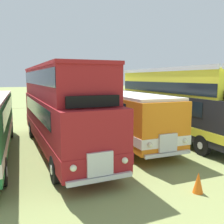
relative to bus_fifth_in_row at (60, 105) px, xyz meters
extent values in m
cylinder|color=black|center=(-2.89, -3.70, -1.96)|extent=(0.33, 1.05, 1.04)
cylinder|color=silver|center=(-2.74, -3.71, -1.96)|extent=(0.04, 0.36, 0.36)
cylinder|color=black|center=(-2.48, 4.16, -1.96)|extent=(0.33, 1.05, 1.04)
cylinder|color=silver|center=(-2.33, 4.15, -1.96)|extent=(0.04, 0.36, 0.36)
cube|color=maroon|center=(0.00, -0.12, -0.78)|extent=(2.67, 11.30, 2.30)
cube|color=maroon|center=(0.00, -0.12, -1.38)|extent=(2.71, 11.34, 0.44)
cube|color=#19232D|center=(0.00, 0.28, -0.18)|extent=(2.66, 8.90, 0.76)
cube|color=#19232D|center=(0.08, -5.69, -0.13)|extent=(2.20, 0.13, 0.90)
cube|color=silver|center=(0.09, -5.80, -1.38)|extent=(0.90, 0.13, 0.80)
cube|color=silver|center=(0.09, -5.83, -1.88)|extent=(2.30, 0.17, 0.16)
sphere|color=#EAEACC|center=(0.99, -5.80, -1.38)|extent=(0.22, 0.22, 0.22)
sphere|color=#EAEACC|center=(-0.81, -5.83, -1.38)|extent=(0.22, 0.22, 0.22)
cube|color=maroon|center=(0.00, 0.13, 1.12)|extent=(2.55, 10.40, 1.50)
cube|color=maroon|center=(0.00, 0.13, 1.94)|extent=(2.61, 10.50, 0.14)
cube|color=#19232D|center=(0.00, 0.13, 1.42)|extent=(2.59, 10.30, 0.68)
cube|color=black|center=(0.08, -5.20, 0.62)|extent=(1.90, 0.15, 0.40)
cylinder|color=black|center=(1.21, -4.14, -1.96)|extent=(0.30, 1.04, 1.04)
cylinder|color=silver|center=(1.36, -4.13, -1.96)|extent=(0.03, 0.36, 0.36)
cylinder|color=black|center=(-1.09, -4.17, -1.96)|extent=(0.30, 1.04, 1.04)
cylinder|color=silver|center=(-1.24, -4.17, -1.96)|extent=(0.03, 0.36, 0.36)
cylinder|color=black|center=(1.09, 3.73, -1.96)|extent=(0.30, 1.04, 1.04)
cylinder|color=silver|center=(1.24, 3.73, -1.96)|extent=(0.03, 0.36, 0.36)
cylinder|color=black|center=(-1.20, 3.69, -1.96)|extent=(0.30, 1.04, 1.04)
cylinder|color=silver|center=(-1.35, 3.69, -1.96)|extent=(0.03, 0.36, 0.36)
cube|color=orange|center=(3.83, 0.38, -0.78)|extent=(2.72, 9.61, 2.30)
cube|color=white|center=(3.83, 0.38, -1.38)|extent=(2.76, 9.65, 0.44)
cube|color=#19232D|center=(3.84, 0.78, -0.18)|extent=(2.70, 7.21, 0.76)
cube|color=#19232D|center=(3.72, -4.33, -0.13)|extent=(2.20, 0.15, 0.90)
cube|color=silver|center=(3.72, -4.44, -1.38)|extent=(0.90, 0.14, 0.80)
cube|color=silver|center=(3.72, -4.47, -1.88)|extent=(2.30, 0.19, 0.16)
sphere|color=#EAEACC|center=(4.62, -4.47, -1.38)|extent=(0.22, 0.22, 0.22)
sphere|color=#EAEACC|center=(2.82, -4.43, -1.38)|extent=(0.22, 0.22, 0.22)
cube|color=white|center=(3.83, 0.38, 0.44)|extent=(2.67, 9.21, 0.14)
cylinder|color=black|center=(4.91, -2.82, -1.96)|extent=(0.30, 1.05, 1.04)
cylinder|color=silver|center=(5.06, -2.82, -1.96)|extent=(0.03, 0.36, 0.36)
cylinder|color=black|center=(2.61, -2.77, -1.96)|extent=(0.30, 1.05, 1.04)
cylinder|color=silver|center=(2.46, -2.76, -1.96)|extent=(0.03, 0.36, 0.36)
cylinder|color=black|center=(5.05, 3.33, -1.96)|extent=(0.30, 1.05, 1.04)
cylinder|color=silver|center=(5.20, 3.33, -1.96)|extent=(0.03, 0.36, 0.36)
cylinder|color=black|center=(2.75, 3.38, -1.96)|extent=(0.30, 1.05, 1.04)
cylinder|color=silver|center=(2.60, 3.39, -1.96)|extent=(0.03, 0.36, 0.36)
cube|color=black|center=(7.66, 0.35, -0.78)|extent=(2.98, 11.55, 2.30)
cube|color=yellow|center=(7.66, 0.35, -1.38)|extent=(3.02, 11.59, 0.44)
cube|color=#19232D|center=(7.68, 0.75, -0.18)|extent=(2.91, 9.15, 0.76)
cube|color=yellow|center=(7.67, 0.60, 1.12)|extent=(2.84, 10.65, 1.50)
cube|color=silver|center=(7.87, 5.37, 1.92)|extent=(2.40, 0.20, 0.24)
cube|color=silver|center=(8.87, 0.55, 1.92)|extent=(0.54, 10.55, 0.24)
cube|color=silver|center=(6.47, 0.65, 1.92)|extent=(0.54, 10.55, 0.24)
cube|color=#19232D|center=(7.67, 0.60, 0.82)|extent=(2.87, 10.55, 0.64)
cylinder|color=black|center=(6.34, -3.73, -1.96)|extent=(0.32, 1.05, 1.04)
cylinder|color=silver|center=(6.19, -3.72, -1.96)|extent=(0.04, 0.36, 0.36)
cylinder|color=black|center=(8.97, 4.23, -1.96)|extent=(0.32, 1.05, 1.04)
cylinder|color=silver|center=(9.12, 4.22, -1.96)|extent=(0.04, 0.36, 0.36)
cylinder|color=black|center=(6.67, 4.32, -1.96)|extent=(0.32, 1.05, 1.04)
cylinder|color=silver|center=(6.53, 4.33, -1.96)|extent=(0.04, 0.36, 0.36)
cone|color=orange|center=(3.22, -6.90, -2.11)|extent=(0.36, 0.36, 0.73)
cylinder|color=#8C704C|center=(1.00, 12.69, -1.95)|extent=(0.08, 0.08, 1.05)
cylinder|color=#8C704C|center=(10.66, 12.69, -1.95)|extent=(0.08, 0.08, 1.05)
camera|label=1|loc=(-2.61, -13.13, 1.41)|focal=39.86mm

